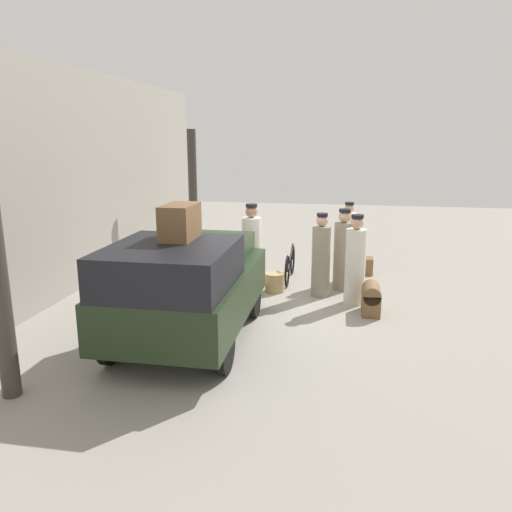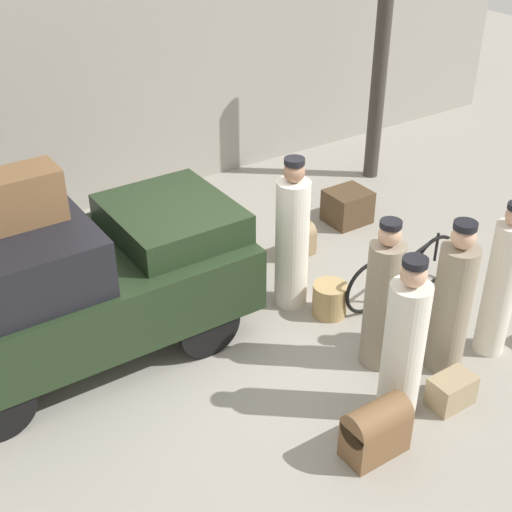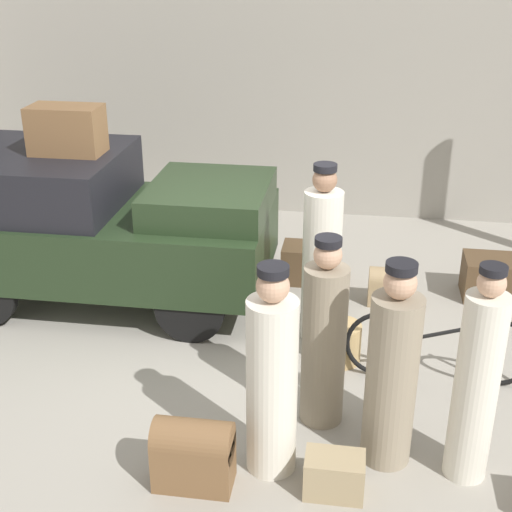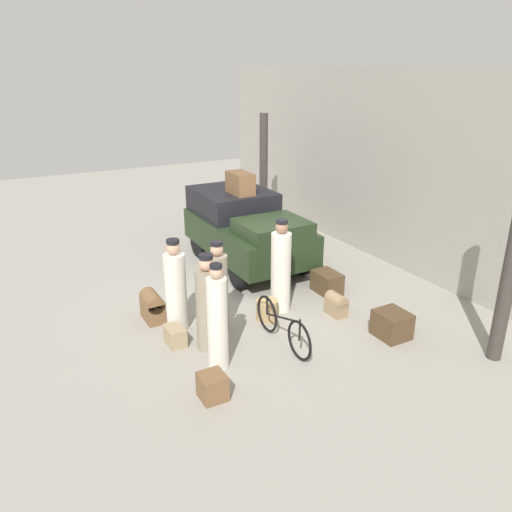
{
  "view_description": "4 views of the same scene",
  "coord_description": "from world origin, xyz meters",
  "px_view_note": "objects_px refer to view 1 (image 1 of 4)",
  "views": [
    {
      "loc": [
        -8.74,
        -1.39,
        3.13
      ],
      "look_at": [
        0.2,
        0.2,
        0.95
      ],
      "focal_mm": 35.0,
      "sensor_mm": 36.0,
      "label": 1
    },
    {
      "loc": [
        -3.38,
        -5.16,
        4.87
      ],
      "look_at": [
        0.2,
        0.2,
        0.95
      ],
      "focal_mm": 50.0,
      "sensor_mm": 36.0,
      "label": 2
    },
    {
      "loc": [
        1.15,
        -6.04,
        3.78
      ],
      "look_at": [
        0.2,
        0.2,
        0.95
      ],
      "focal_mm": 50.0,
      "sensor_mm": 36.0,
      "label": 3
    },
    {
      "loc": [
        8.36,
        -4.24,
        4.49
      ],
      "look_at": [
        0.2,
        0.2,
        0.95
      ],
      "focal_mm": 35.0,
      "sensor_mm": 36.0,
      "label": 4
    }
  ],
  "objects_px": {
    "truck": "(187,283)",
    "trunk_large_brown": "(365,266)",
    "wicker_basket": "(275,282)",
    "trunk_wicker_pale": "(218,259)",
    "porter_carrying_trunk": "(348,245)",
    "trunk_umber_medium": "(188,283)",
    "conductor_in_dark_uniform": "(321,259)",
    "porter_standing_middle": "(343,253)",
    "trunk_barrel_dark": "(221,272)",
    "bicycle": "(290,265)",
    "porter_lifting_near_truck": "(252,253)",
    "suitcase_black_upright": "(371,298)",
    "suitcase_tan_flat": "(365,288)",
    "porter_with_bicycle": "(355,264)",
    "trunk_on_truck_roof": "(180,222)"
  },
  "relations": [
    {
      "from": "porter_carrying_trunk",
      "to": "wicker_basket",
      "type": "bearing_deg",
      "value": 124.92
    },
    {
      "from": "suitcase_tan_flat",
      "to": "trunk_on_truck_roof",
      "type": "relative_size",
      "value": 0.59
    },
    {
      "from": "trunk_large_brown",
      "to": "trunk_barrel_dark",
      "type": "bearing_deg",
      "value": 111.58
    },
    {
      "from": "porter_carrying_trunk",
      "to": "trunk_large_brown",
      "type": "relative_size",
      "value": 4.54
    },
    {
      "from": "conductor_in_dark_uniform",
      "to": "porter_lifting_near_truck",
      "type": "bearing_deg",
      "value": 94.86
    },
    {
      "from": "trunk_umber_medium",
      "to": "trunk_on_truck_roof",
      "type": "height_order",
      "value": "trunk_on_truck_roof"
    },
    {
      "from": "conductor_in_dark_uniform",
      "to": "trunk_barrel_dark",
      "type": "xyz_separation_m",
      "value": [
        0.59,
        2.21,
        -0.55
      ]
    },
    {
      "from": "trunk_wicker_pale",
      "to": "suitcase_tan_flat",
      "type": "height_order",
      "value": "trunk_wicker_pale"
    },
    {
      "from": "conductor_in_dark_uniform",
      "to": "porter_standing_middle",
      "type": "distance_m",
      "value": 0.69
    },
    {
      "from": "suitcase_tan_flat",
      "to": "trunk_on_truck_roof",
      "type": "bearing_deg",
      "value": 137.13
    },
    {
      "from": "bicycle",
      "to": "suitcase_black_upright",
      "type": "height_order",
      "value": "bicycle"
    },
    {
      "from": "porter_carrying_trunk",
      "to": "trunk_umber_medium",
      "type": "height_order",
      "value": "porter_carrying_trunk"
    },
    {
      "from": "truck",
      "to": "porter_standing_middle",
      "type": "height_order",
      "value": "porter_standing_middle"
    },
    {
      "from": "trunk_on_truck_roof",
      "to": "suitcase_tan_flat",
      "type": "bearing_deg",
      "value": -42.87
    },
    {
      "from": "wicker_basket",
      "to": "trunk_wicker_pale",
      "type": "height_order",
      "value": "trunk_wicker_pale"
    },
    {
      "from": "truck",
      "to": "suitcase_black_upright",
      "type": "relative_size",
      "value": 6.07
    },
    {
      "from": "conductor_in_dark_uniform",
      "to": "truck",
      "type": "bearing_deg",
      "value": 143.95
    },
    {
      "from": "trunk_large_brown",
      "to": "truck",
      "type": "bearing_deg",
      "value": 147.44
    },
    {
      "from": "wicker_basket",
      "to": "suitcase_tan_flat",
      "type": "relative_size",
      "value": 0.91
    },
    {
      "from": "porter_with_bicycle",
      "to": "trunk_umber_medium",
      "type": "relative_size",
      "value": 2.71
    },
    {
      "from": "porter_lifting_near_truck",
      "to": "trunk_wicker_pale",
      "type": "xyz_separation_m",
      "value": [
        1.85,
        1.18,
        -0.61
      ]
    },
    {
      "from": "bicycle",
      "to": "suitcase_tan_flat",
      "type": "xyz_separation_m",
      "value": [
        -0.87,
        -1.62,
        -0.19
      ]
    },
    {
      "from": "porter_standing_middle",
      "to": "trunk_on_truck_roof",
      "type": "height_order",
      "value": "trunk_on_truck_roof"
    },
    {
      "from": "truck",
      "to": "trunk_large_brown",
      "type": "relative_size",
      "value": 9.22
    },
    {
      "from": "truck",
      "to": "wicker_basket",
      "type": "height_order",
      "value": "truck"
    },
    {
      "from": "conductor_in_dark_uniform",
      "to": "suitcase_tan_flat",
      "type": "distance_m",
      "value": 1.09
    },
    {
      "from": "bicycle",
      "to": "trunk_large_brown",
      "type": "distance_m",
      "value": 1.85
    },
    {
      "from": "porter_with_bicycle",
      "to": "trunk_on_truck_roof",
      "type": "height_order",
      "value": "trunk_on_truck_roof"
    },
    {
      "from": "bicycle",
      "to": "porter_carrying_trunk",
      "type": "relative_size",
      "value": 0.98
    },
    {
      "from": "bicycle",
      "to": "trunk_wicker_pale",
      "type": "height_order",
      "value": "bicycle"
    },
    {
      "from": "conductor_in_dark_uniform",
      "to": "trunk_on_truck_roof",
      "type": "xyz_separation_m",
      "value": [
        -2.87,
        1.92,
        1.16
      ]
    },
    {
      "from": "porter_with_bicycle",
      "to": "porter_lifting_near_truck",
      "type": "height_order",
      "value": "porter_lifting_near_truck"
    },
    {
      "from": "suitcase_tan_flat",
      "to": "trunk_on_truck_roof",
      "type": "xyz_separation_m",
      "value": [
        -3.03,
        2.81,
        1.77
      ]
    },
    {
      "from": "bicycle",
      "to": "trunk_large_brown",
      "type": "bearing_deg",
      "value": -64.11
    },
    {
      "from": "porter_standing_middle",
      "to": "trunk_large_brown",
      "type": "bearing_deg",
      "value": -21.37
    },
    {
      "from": "porter_standing_middle",
      "to": "trunk_barrel_dark",
      "type": "xyz_separation_m",
      "value": [
        0.06,
        2.63,
        -0.55
      ]
    },
    {
      "from": "porter_carrying_trunk",
      "to": "trunk_umber_medium",
      "type": "relative_size",
      "value": 2.78
    },
    {
      "from": "wicker_basket",
      "to": "suitcase_black_upright",
      "type": "relative_size",
      "value": 0.68
    },
    {
      "from": "suitcase_black_upright",
      "to": "porter_standing_middle",
      "type": "bearing_deg",
      "value": 20.35
    },
    {
      "from": "porter_carrying_trunk",
      "to": "trunk_wicker_pale",
      "type": "xyz_separation_m",
      "value": [
        0.59,
        3.08,
        -0.58
      ]
    },
    {
      "from": "suitcase_black_upright",
      "to": "suitcase_tan_flat",
      "type": "xyz_separation_m",
      "value": [
        1.04,
        0.06,
        -0.13
      ]
    },
    {
      "from": "porter_lifting_near_truck",
      "to": "suitcase_black_upright",
      "type": "bearing_deg",
      "value": -108.23
    },
    {
      "from": "truck",
      "to": "bicycle",
      "type": "height_order",
      "value": "truck"
    },
    {
      "from": "porter_lifting_near_truck",
      "to": "trunk_large_brown",
      "type": "xyz_separation_m",
      "value": [
        1.95,
        -2.32,
        -0.65
      ]
    },
    {
      "from": "conductor_in_dark_uniform",
      "to": "suitcase_tan_flat",
      "type": "xyz_separation_m",
      "value": [
        0.16,
        -0.89,
        -0.61
      ]
    },
    {
      "from": "porter_with_bicycle",
      "to": "trunk_on_truck_roof",
      "type": "bearing_deg",
      "value": 134.4
    },
    {
      "from": "trunk_wicker_pale",
      "to": "suitcase_tan_flat",
      "type": "bearing_deg",
      "value": -114.55
    },
    {
      "from": "bicycle",
      "to": "trunk_on_truck_roof",
      "type": "relative_size",
      "value": 2.3
    },
    {
      "from": "porter_lifting_near_truck",
      "to": "suitcase_tan_flat",
      "type": "bearing_deg",
      "value": -83.12
    },
    {
      "from": "conductor_in_dark_uniform",
      "to": "suitcase_black_upright",
      "type": "xyz_separation_m",
      "value": [
        -0.89,
        -0.96,
        -0.48
      ]
    }
  ]
}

